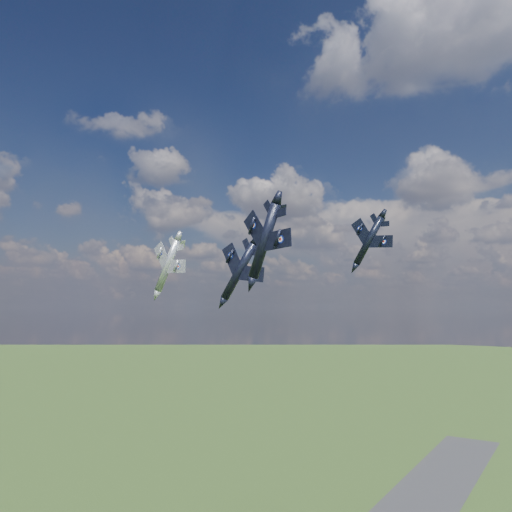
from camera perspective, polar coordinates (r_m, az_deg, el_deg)
The scene contains 4 objects.
jet_lead_navy at distance 86.27m, azimuth -1.94°, elevation -1.74°, with size 10.98×15.31×3.17m, color black, non-canonical shape.
jet_right_navy at distance 59.36m, azimuth 0.98°, elevation 1.74°, with size 9.24×12.88×2.67m, color black, non-canonical shape.
jet_high_navy at distance 92.91m, azimuth 12.78°, elevation 1.74°, with size 9.46×13.19×2.73m, color black, non-canonical shape.
jet_left_silver at distance 106.51m, azimuth -10.08°, elevation -1.08°, with size 11.77×16.40×3.39m, color #91959A, non-canonical shape.
Camera 1 is at (55.31, -62.82, 74.76)m, focal length 35.00 mm.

